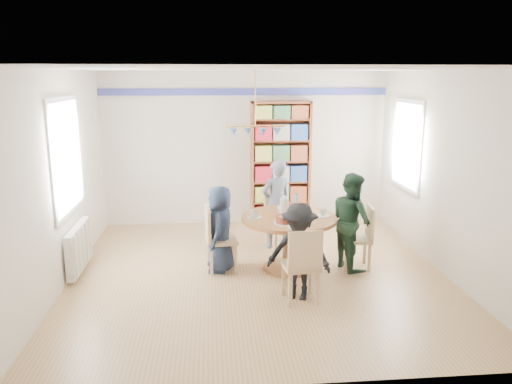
{
  "coord_description": "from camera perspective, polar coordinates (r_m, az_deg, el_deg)",
  "views": [
    {
      "loc": [
        -0.61,
        -6.29,
        2.62
      ],
      "look_at": [
        0.0,
        0.4,
        1.05
      ],
      "focal_mm": 35.0,
      "sensor_mm": 36.0,
      "label": 1
    }
  ],
  "objects": [
    {
      "name": "room_shell",
      "position": [
        7.23,
        -2.4,
        5.42
      ],
      "size": [
        5.0,
        5.0,
        5.0
      ],
      "color": "white",
      "rests_on": "ground"
    },
    {
      "name": "tableware",
      "position": [
        6.79,
        3.55,
        -2.27
      ],
      "size": [
        1.14,
        1.14,
        0.3
      ],
      "color": "white",
      "rests_on": "dining_table"
    },
    {
      "name": "chair_right",
      "position": [
        7.05,
        12.0,
        -4.73
      ],
      "size": [
        0.43,
        0.43,
        0.89
      ],
      "color": "tan",
      "rests_on": "ground"
    },
    {
      "name": "bookshelf",
      "position": [
        8.85,
        2.81,
        3.12
      ],
      "size": [
        1.05,
        0.31,
        2.2
      ],
      "color": "brown",
      "rests_on": "ground"
    },
    {
      "name": "dining_table",
      "position": [
        6.85,
        3.76,
        -4.41
      ],
      "size": [
        1.3,
        1.3,
        0.75
      ],
      "color": "olive",
      "rests_on": "ground"
    },
    {
      "name": "person_near",
      "position": [
        5.96,
        4.93,
        -6.82
      ],
      "size": [
        0.87,
        0.68,
        1.18
      ],
      "primitive_type": "imported",
      "rotation": [
        0.0,
        0.0,
        -0.37
      ],
      "color": "black",
      "rests_on": "ground"
    },
    {
      "name": "person_far",
      "position": [
        7.7,
        2.35,
        -1.37
      ],
      "size": [
        0.59,
        0.48,
        1.38
      ],
      "primitive_type": "imported",
      "rotation": [
        0.0,
        0.0,
        3.49
      ],
      "color": "gray",
      "rests_on": "ground"
    },
    {
      "name": "chair_far",
      "position": [
        7.88,
        2.67,
        -2.34
      ],
      "size": [
        0.52,
        0.52,
        0.94
      ],
      "color": "tan",
      "rests_on": "ground"
    },
    {
      "name": "person_left",
      "position": [
        6.79,
        -4.12,
        -4.23
      ],
      "size": [
        0.47,
        0.64,
        1.19
      ],
      "primitive_type": "imported",
      "rotation": [
        0.0,
        0.0,
        -1.74
      ],
      "color": "#192338",
      "rests_on": "ground"
    },
    {
      "name": "ground",
      "position": [
        6.84,
        0.31,
        -9.36
      ],
      "size": [
        5.0,
        5.0,
        0.0
      ],
      "primitive_type": "plane",
      "color": "tan"
    },
    {
      "name": "radiator",
      "position": [
        7.2,
        -19.56,
        -6.01
      ],
      "size": [
        0.12,
        1.0,
        0.6
      ],
      "color": "silver",
      "rests_on": "ground"
    },
    {
      "name": "chair_near",
      "position": [
        5.87,
        5.34,
        -8.02
      ],
      "size": [
        0.45,
        0.45,
        0.92
      ],
      "color": "tan",
      "rests_on": "ground"
    },
    {
      "name": "chair_left",
      "position": [
        6.82,
        -4.6,
        -4.99
      ],
      "size": [
        0.44,
        0.44,
        0.91
      ],
      "color": "tan",
      "rests_on": "ground"
    },
    {
      "name": "person_right",
      "position": [
        6.98,
        10.89,
        -3.27
      ],
      "size": [
        0.67,
        0.77,
        1.35
      ],
      "primitive_type": "imported",
      "rotation": [
        0.0,
        0.0,
        1.84
      ],
      "color": "#172F1F",
      "rests_on": "ground"
    }
  ]
}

